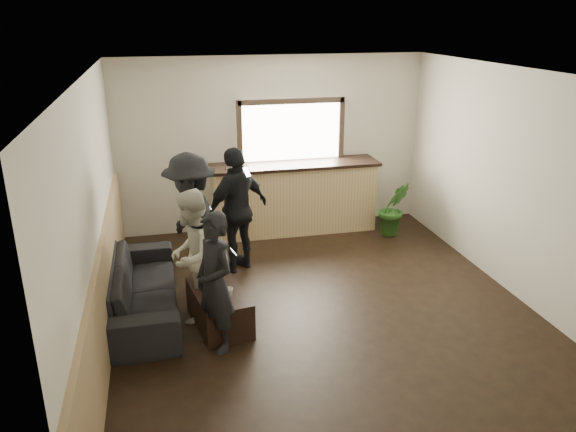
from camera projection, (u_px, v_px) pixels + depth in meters
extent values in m
cube|color=black|center=(323.00, 311.00, 6.81)|extent=(5.00, 6.00, 0.01)
cube|color=silver|center=(329.00, 74.00, 5.85)|extent=(5.00, 6.00, 0.01)
cube|color=beige|center=(272.00, 144.00, 9.08)|extent=(5.00, 0.01, 2.80)
cube|color=beige|center=(461.00, 346.00, 3.59)|extent=(5.00, 0.01, 2.80)
cube|color=beige|center=(94.00, 219.00, 5.80)|extent=(0.01, 6.00, 2.80)
cube|color=beige|center=(521.00, 187.00, 6.87)|extent=(0.01, 6.00, 2.80)
cube|color=tan|center=(106.00, 292.00, 6.10)|extent=(0.06, 5.90, 1.10)
cube|color=tan|center=(295.00, 199.00, 9.14)|extent=(2.60, 0.60, 1.10)
cube|color=black|center=(295.00, 165.00, 8.94)|extent=(2.70, 0.68, 0.05)
cube|color=white|center=(291.00, 132.00, 9.04)|extent=(1.60, 0.06, 0.90)
cube|color=#3F3326|center=(291.00, 101.00, 8.84)|extent=(1.72, 0.08, 0.08)
cube|color=#3F3326|center=(239.00, 134.00, 8.83)|extent=(0.08, 0.08, 1.06)
cube|color=#3F3326|center=(341.00, 130.00, 9.19)|extent=(0.08, 0.08, 1.06)
imported|color=black|center=(139.00, 288.00, 6.67)|extent=(0.88, 2.22, 0.65)
cube|color=black|center=(219.00, 308.00, 6.44)|extent=(0.70, 1.05, 0.43)
imported|color=silver|center=(208.00, 284.00, 6.44)|extent=(0.15, 0.15, 0.09)
imported|color=silver|center=(229.00, 292.00, 6.25)|extent=(0.13, 0.13, 0.09)
imported|color=#2D6623|center=(394.00, 208.00, 9.01)|extent=(0.50, 0.41, 0.89)
imported|color=black|center=(215.00, 283.00, 5.82)|extent=(0.57, 0.66, 1.53)
cube|color=black|center=(232.00, 251.00, 5.84)|extent=(0.11, 0.10, 0.12)
cube|color=silver|center=(232.00, 251.00, 5.84)|extent=(0.10, 0.09, 0.11)
imported|color=beige|center=(192.00, 256.00, 6.42)|extent=(0.85, 0.93, 1.57)
cube|color=black|center=(209.00, 240.00, 6.31)|extent=(0.11, 0.10, 0.12)
cube|color=silver|center=(209.00, 240.00, 6.30)|extent=(0.10, 0.09, 0.11)
imported|color=black|center=(192.00, 224.00, 7.07)|extent=(0.88, 1.27, 1.81)
cube|color=black|center=(208.00, 205.00, 7.08)|extent=(0.10, 0.09, 0.12)
cube|color=silver|center=(208.00, 205.00, 7.07)|extent=(0.09, 0.08, 0.11)
imported|color=black|center=(237.00, 210.00, 7.65)|extent=(1.09, 0.90, 1.74)
cube|color=black|center=(247.00, 172.00, 7.31)|extent=(0.11, 0.12, 0.12)
cube|color=silver|center=(247.00, 172.00, 7.30)|extent=(0.09, 0.10, 0.11)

